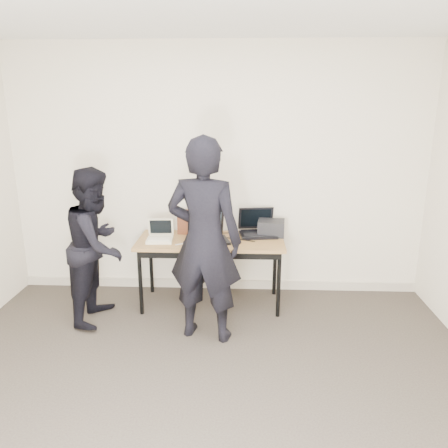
# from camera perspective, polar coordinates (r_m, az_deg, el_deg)

# --- Properties ---
(room) EXTENTS (4.60, 4.60, 2.80)m
(room) POSITION_cam_1_polar(r_m,az_deg,el_deg) (2.57, -3.82, -1.09)
(room) COLOR #3B342D
(room) RESTS_ON ground
(desk) EXTENTS (1.50, 0.66, 0.72)m
(desk) POSITION_cam_1_polar(r_m,az_deg,el_deg) (4.50, -1.76, -2.78)
(desk) COLOR olive
(desk) RESTS_ON ground
(laptop_beige) EXTENTS (0.27, 0.27, 0.21)m
(laptop_beige) POSITION_cam_1_polar(r_m,az_deg,el_deg) (4.50, -8.36, -1.63)
(laptop_beige) COLOR beige
(laptop_beige) RESTS_ON desk
(laptop_center) EXTENTS (0.46, 0.46, 0.29)m
(laptop_center) POSITION_cam_1_polar(r_m,az_deg,el_deg) (4.45, -2.10, -1.33)
(laptop_center) COLOR black
(laptop_center) RESTS_ON desk
(laptop_right) EXTENTS (0.42, 0.41, 0.28)m
(laptop_right) POSITION_cam_1_polar(r_m,az_deg,el_deg) (4.66, 4.36, -0.61)
(laptop_right) COLOR black
(laptop_right) RESTS_ON desk
(leather_satchel) EXTENTS (0.38, 0.22, 0.25)m
(leather_satchel) POSITION_cam_1_polar(r_m,az_deg,el_deg) (4.68, -3.77, 0.30)
(leather_satchel) COLOR #582A17
(leather_satchel) RESTS_ON desk
(tissue) EXTENTS (0.14, 0.11, 0.08)m
(tissue) POSITION_cam_1_polar(r_m,az_deg,el_deg) (4.65, -3.43, 2.17)
(tissue) COLOR white
(tissue) RESTS_ON leather_satchel
(equipment_box) EXTENTS (0.30, 0.26, 0.16)m
(equipment_box) POSITION_cam_1_polar(r_m,az_deg,el_deg) (4.64, 6.18, -0.50)
(equipment_box) COLOR black
(equipment_box) RESTS_ON desk
(power_brick) EXTENTS (0.09, 0.06, 0.03)m
(power_brick) POSITION_cam_1_polar(r_m,az_deg,el_deg) (4.34, -4.83, -2.51)
(power_brick) COLOR black
(power_brick) RESTS_ON desk
(cables) EXTENTS (0.80, 0.45, 0.01)m
(cables) POSITION_cam_1_polar(r_m,az_deg,el_deg) (4.48, -0.83, -2.03)
(cables) COLOR black
(cables) RESTS_ON desk
(person_typist) EXTENTS (0.75, 0.57, 1.83)m
(person_typist) POSITION_cam_1_polar(r_m,az_deg,el_deg) (3.81, -2.59, -2.22)
(person_typist) COLOR black
(person_typist) RESTS_ON ground
(person_observer) EXTENTS (0.62, 0.77, 1.51)m
(person_observer) POSITION_cam_1_polar(r_m,az_deg,el_deg) (4.38, -16.28, -2.68)
(person_observer) COLOR black
(person_observer) RESTS_ON ground
(baseboard) EXTENTS (4.50, 0.03, 0.10)m
(baseboard) POSITION_cam_1_polar(r_m,az_deg,el_deg) (5.11, -0.82, -7.81)
(baseboard) COLOR #BAAE9A
(baseboard) RESTS_ON ground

